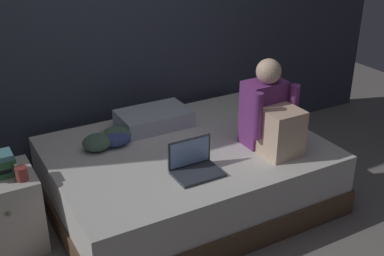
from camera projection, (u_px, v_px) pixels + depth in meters
name	position (u px, v px, depth m)	size (l,w,h in m)	color
ground_plane	(182.00, 229.00, 3.51)	(8.00, 8.00, 0.00)	gray
wall_back	(109.00, 8.00, 3.88)	(5.60, 0.10, 2.70)	#383D4C
bed	(187.00, 175.00, 3.74)	(2.00, 1.50, 0.47)	brown
nightstand	(4.00, 212.00, 3.25)	(0.44, 0.46, 0.53)	beige
person_sitting	(271.00, 116.00, 3.53)	(0.39, 0.44, 0.66)	#75337A
laptop	(194.00, 165.00, 3.28)	(0.32, 0.23, 0.22)	#333842
pillow	(154.00, 118.00, 3.94)	(0.56, 0.36, 0.13)	silver
mug	(22.00, 174.00, 3.08)	(0.08, 0.08, 0.09)	#933833
clothes_pile	(110.00, 138.00, 3.63)	(0.38, 0.23, 0.13)	#4C6B56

